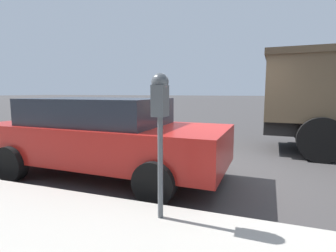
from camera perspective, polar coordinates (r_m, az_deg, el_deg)
The scene contains 3 objects.
ground_plane at distance 5.45m, azimuth 11.92°, elevation -9.85°, with size 220.00×220.00×0.00m, color #3D3A3A.
parking_meter at distance 2.85m, azimuth -1.73°, elevation 3.81°, with size 0.21×0.19×1.63m.
car_red at distance 5.15m, azimuth -13.88°, elevation -1.90°, with size 2.10×4.61×1.48m.
Camera 1 is at (-5.17, -0.66, 1.60)m, focal length 28.00 mm.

